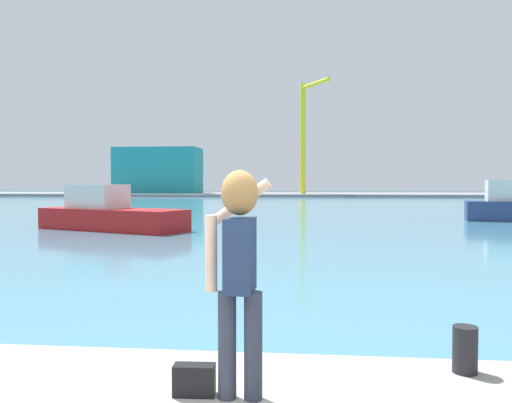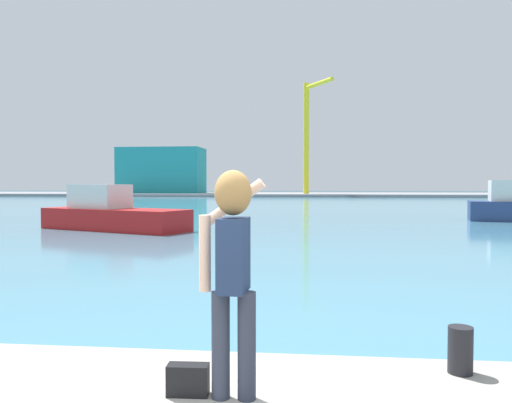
% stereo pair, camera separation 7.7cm
% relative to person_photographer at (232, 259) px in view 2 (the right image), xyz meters
% --- Properties ---
extents(ground_plane, '(220.00, 220.00, 0.00)m').
position_rel_person_photographer_xyz_m(ground_plane, '(-0.25, 49.07, -1.71)').
color(ground_plane, '#334751').
extents(harbor_water, '(140.00, 100.00, 0.02)m').
position_rel_person_photographer_xyz_m(harbor_water, '(-0.25, 51.07, -1.70)').
color(harbor_water, teal).
rests_on(harbor_water, ground_plane).
extents(far_shore_dock, '(140.00, 20.00, 0.50)m').
position_rel_person_photographer_xyz_m(far_shore_dock, '(-0.25, 91.07, -1.46)').
color(far_shore_dock, gray).
rests_on(far_shore_dock, ground_plane).
extents(person_photographer, '(0.53, 0.55, 1.74)m').
position_rel_person_photographer_xyz_m(person_photographer, '(0.00, 0.00, 0.00)').
color(person_photographer, '#2D3342').
rests_on(person_photographer, quay_promenade).
extents(handbag, '(0.33, 0.15, 0.24)m').
position_rel_person_photographer_xyz_m(handbag, '(-0.35, 0.02, -0.95)').
color(handbag, black).
rests_on(handbag, quay_promenade).
extents(harbor_bollard, '(0.21, 0.21, 0.40)m').
position_rel_person_photographer_xyz_m(harbor_bollard, '(1.88, 0.72, -0.86)').
color(harbor_bollard, black).
rests_on(harbor_bollard, quay_promenade).
extents(boat_moored, '(8.05, 5.18, 2.22)m').
position_rel_person_photographer_xyz_m(boat_moored, '(-9.16, 20.31, -0.92)').
color(boat_moored, '#B21919').
rests_on(boat_moored, harbor_water).
extents(warehouse_left, '(15.45, 8.11, 8.48)m').
position_rel_person_photographer_xyz_m(warehouse_left, '(-27.54, 90.54, 3.03)').
color(warehouse_left, teal).
rests_on(warehouse_left, far_shore_dock).
extents(port_crane, '(4.97, 7.93, 19.34)m').
position_rel_person_photographer_xyz_m(port_crane, '(0.01, 86.08, 10.01)').
color(port_crane, yellow).
rests_on(port_crane, far_shore_dock).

